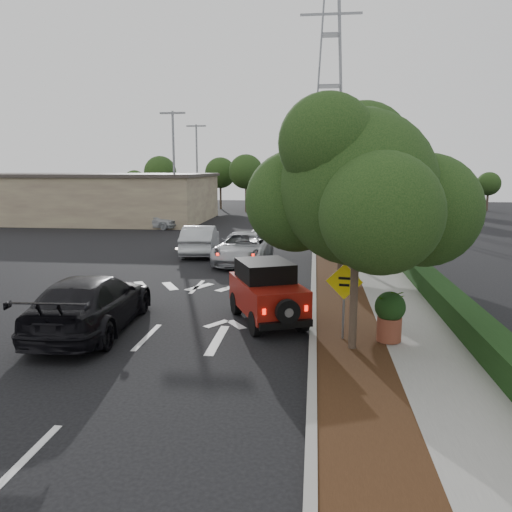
% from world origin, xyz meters
% --- Properties ---
extents(ground, '(120.00, 120.00, 0.00)m').
position_xyz_m(ground, '(0.00, 0.00, 0.00)').
color(ground, black).
rests_on(ground, ground).
extents(curb, '(0.20, 70.00, 0.15)m').
position_xyz_m(curb, '(4.60, 12.00, 0.07)').
color(curb, '#9E9B93').
rests_on(curb, ground).
extents(planting_strip, '(1.80, 70.00, 0.12)m').
position_xyz_m(planting_strip, '(5.60, 12.00, 0.06)').
color(planting_strip, black).
rests_on(planting_strip, ground).
extents(sidewalk, '(2.00, 70.00, 0.12)m').
position_xyz_m(sidewalk, '(7.50, 12.00, 0.06)').
color(sidewalk, gray).
rests_on(sidewalk, ground).
extents(hedge, '(0.80, 70.00, 0.80)m').
position_xyz_m(hedge, '(8.90, 12.00, 0.40)').
color(hedge, black).
rests_on(hedge, ground).
extents(commercial_building, '(22.00, 12.00, 4.00)m').
position_xyz_m(commercial_building, '(-16.00, 30.00, 2.00)').
color(commercial_building, '#7D6656').
rests_on(commercial_building, ground).
extents(transmission_tower, '(7.00, 4.00, 28.00)m').
position_xyz_m(transmission_tower, '(6.00, 48.00, 0.00)').
color(transmission_tower, slate).
rests_on(transmission_tower, ground).
extents(street_tree_near, '(3.80, 3.80, 5.92)m').
position_xyz_m(street_tree_near, '(5.60, -0.50, 0.00)').
color(street_tree_near, black).
rests_on(street_tree_near, ground).
extents(street_tree_mid, '(3.20, 3.20, 5.32)m').
position_xyz_m(street_tree_mid, '(5.60, 6.50, 0.00)').
color(street_tree_mid, black).
rests_on(street_tree_mid, ground).
extents(street_tree_far, '(3.40, 3.40, 5.62)m').
position_xyz_m(street_tree_far, '(5.60, 13.00, 0.00)').
color(street_tree_far, black).
rests_on(street_tree_far, ground).
extents(light_pole_a, '(2.00, 0.22, 9.00)m').
position_xyz_m(light_pole_a, '(-6.50, 26.00, 0.00)').
color(light_pole_a, slate).
rests_on(light_pole_a, ground).
extents(light_pole_b, '(2.00, 0.22, 9.00)m').
position_xyz_m(light_pole_b, '(-7.50, 38.00, 0.00)').
color(light_pole_b, slate).
rests_on(light_pole_b, ground).
extents(red_jeep, '(2.77, 3.79, 1.85)m').
position_xyz_m(red_jeep, '(3.13, 1.94, 0.94)').
color(red_jeep, black).
rests_on(red_jeep, ground).
extents(silver_suv_ahead, '(2.66, 5.45, 1.49)m').
position_xyz_m(silver_suv_ahead, '(1.11, 11.35, 0.75)').
color(silver_suv_ahead, '#A6A8AE').
rests_on(silver_suv_ahead, ground).
extents(black_suv_oncoming, '(2.63, 5.76, 1.63)m').
position_xyz_m(black_suv_oncoming, '(-1.76, 0.40, 0.82)').
color(black_suv_oncoming, black).
rests_on(black_suv_oncoming, ground).
extents(silver_sedan_oncoming, '(2.17, 4.96, 1.58)m').
position_xyz_m(silver_sedan_oncoming, '(-1.59, 13.54, 0.79)').
color(silver_sedan_oncoming, '#AEB1B6').
rests_on(silver_sedan_oncoming, ground).
extents(parked_suv, '(4.37, 2.95, 1.38)m').
position_xyz_m(parked_suv, '(-7.76, 24.77, 0.69)').
color(parked_suv, '#B8BCC1').
rests_on(parked_suv, ground).
extents(speed_hump_sign, '(0.97, 0.15, 2.07)m').
position_xyz_m(speed_hump_sign, '(5.40, 0.19, 1.44)').
color(speed_hump_sign, slate).
rests_on(speed_hump_sign, ground).
extents(terracotta_planter, '(0.80, 0.80, 1.40)m').
position_xyz_m(terracotta_planter, '(6.60, 0.12, 0.94)').
color(terracotta_planter, brown).
rests_on(terracotta_planter, ground).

